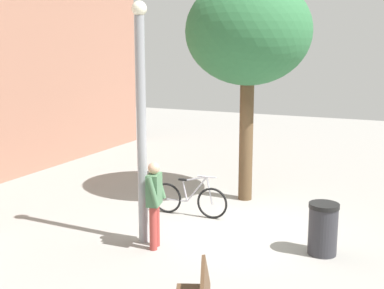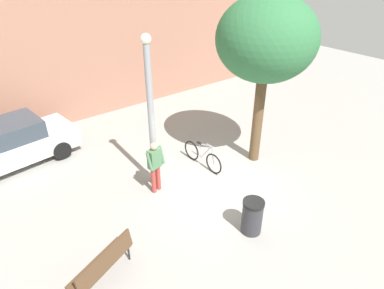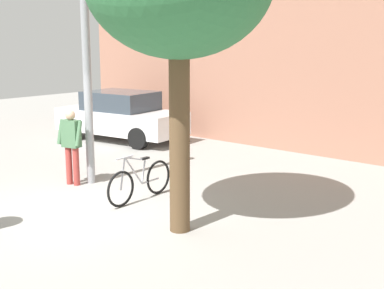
{
  "view_description": "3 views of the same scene",
  "coord_description": "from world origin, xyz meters",
  "px_view_note": "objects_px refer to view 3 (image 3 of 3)",
  "views": [
    {
      "loc": [
        -9.47,
        -3.27,
        3.76
      ],
      "look_at": [
        1.36,
        1.7,
        1.43
      ],
      "focal_mm": 46.73,
      "sensor_mm": 36.0,
      "label": 1
    },
    {
      "loc": [
        -5.71,
        -5.98,
        6.36
      ],
      "look_at": [
        -0.13,
        1.26,
        1.02
      ],
      "focal_mm": 31.26,
      "sensor_mm": 36.0,
      "label": 2
    },
    {
      "loc": [
        7.67,
        -5.68,
        3.19
      ],
      "look_at": [
        1.08,
        2.03,
        1.12
      ],
      "focal_mm": 48.89,
      "sensor_mm": 36.0,
      "label": 3
    }
  ],
  "objects_px": {
    "lamppost": "(87,72)",
    "parked_car_white": "(121,116)",
    "bicycle_silver": "(140,182)",
    "person_by_lamppost": "(71,142)"
  },
  "relations": [
    {
      "from": "lamppost",
      "to": "parked_car_white",
      "type": "xyz_separation_m",
      "value": [
        -3.26,
        3.83,
        -1.69
      ]
    },
    {
      "from": "bicycle_silver",
      "to": "parked_car_white",
      "type": "distance_m",
      "value": 6.43
    },
    {
      "from": "person_by_lamppost",
      "to": "bicycle_silver",
      "type": "distance_m",
      "value": 2.04
    },
    {
      "from": "lamppost",
      "to": "person_by_lamppost",
      "type": "bearing_deg",
      "value": -117.27
    },
    {
      "from": "person_by_lamppost",
      "to": "bicycle_silver",
      "type": "bearing_deg",
      "value": 5.32
    },
    {
      "from": "bicycle_silver",
      "to": "lamppost",
      "type": "bearing_deg",
      "value": 174.27
    },
    {
      "from": "person_by_lamppost",
      "to": "bicycle_silver",
      "type": "relative_size",
      "value": 0.92
    },
    {
      "from": "lamppost",
      "to": "parked_car_white",
      "type": "distance_m",
      "value": 5.3
    },
    {
      "from": "lamppost",
      "to": "bicycle_silver",
      "type": "bearing_deg",
      "value": -5.73
    },
    {
      "from": "person_by_lamppost",
      "to": "parked_car_white",
      "type": "bearing_deg",
      "value": 126.25
    }
  ]
}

